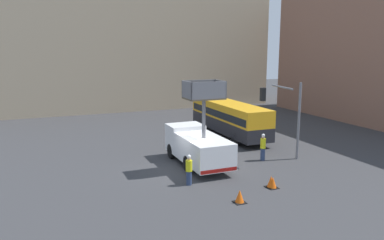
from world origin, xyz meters
name	(u,v)px	position (x,y,z in m)	size (l,w,h in m)	color
ground_plane	(183,170)	(0.00, 0.00, 0.00)	(120.00, 120.00, 0.00)	#38383A
building_backdrop_far	(104,44)	(0.00, 28.80, 8.33)	(44.00, 10.00, 16.66)	tan
utility_truck	(197,144)	(1.32, 0.71, 1.45)	(2.48, 6.49, 5.82)	white
city_bus	(229,116)	(7.40, 7.65, 1.80)	(2.55, 10.78, 3.03)	#232328
traffic_light_pole	(286,108)	(7.46, -0.55, 3.72)	(3.08, 2.82, 5.50)	slate
road_worker_near_truck	(189,170)	(-0.61, -2.57, 0.91)	(0.38, 0.38, 1.82)	navy
road_worker_directing	(263,147)	(6.05, -0.05, 0.98)	(0.38, 0.38, 1.93)	navy
traffic_cone_near_truck	(273,183)	(3.61, -4.87, 0.30)	(0.57, 0.57, 0.65)	black
traffic_cone_mid_road	(240,197)	(0.85, -5.95, 0.32)	(0.61, 0.61, 0.69)	black
traffic_cone_far_side	(271,182)	(3.57, -4.74, 0.32)	(0.59, 0.59, 0.68)	black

